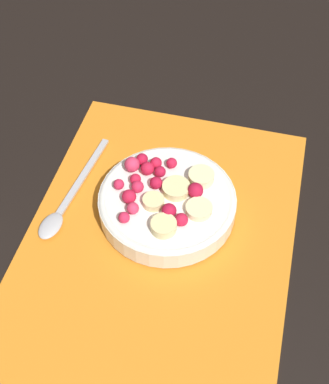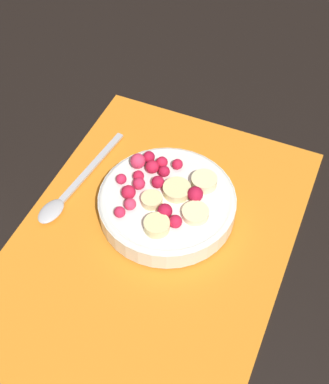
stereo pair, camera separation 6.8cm
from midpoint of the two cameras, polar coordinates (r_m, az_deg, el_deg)
name	(u,v)px [view 1 (the left image)]	position (r m, az deg, el deg)	size (l,w,h in m)	color
ground_plane	(157,244)	(0.69, -3.62, -5.76)	(3.00, 3.00, 0.00)	black
placemat	(157,243)	(0.68, -3.63, -5.62)	(0.47, 0.34, 0.01)	orange
fruit_bowl	(165,201)	(0.69, -2.80, -1.09)	(0.18, 0.18, 0.05)	silver
spoon	(63,207)	(0.73, -13.41, -1.70)	(0.19, 0.04, 0.01)	#B2B2B7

